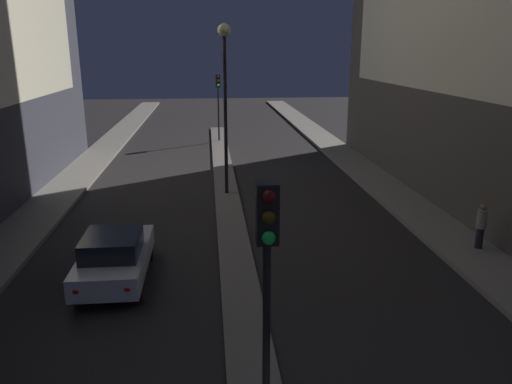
# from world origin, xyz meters

# --- Properties ---
(median_strip) EXTENTS (1.11, 38.07, 0.13)m
(median_strip) POSITION_xyz_m (0.00, 20.03, 0.07)
(median_strip) COLOR #66605B
(median_strip) RESTS_ON ground
(traffic_light_near) EXTENTS (0.32, 0.42, 4.72)m
(traffic_light_near) POSITION_xyz_m (0.00, 3.17, 3.59)
(traffic_light_near) COLOR black
(traffic_light_near) RESTS_ON median_strip
(traffic_light_mid) EXTENTS (0.32, 0.42, 4.72)m
(traffic_light_mid) POSITION_xyz_m (0.00, 32.85, 3.59)
(traffic_light_mid) COLOR black
(traffic_light_mid) RESTS_ON median_strip
(street_lamp) EXTENTS (0.57, 0.57, 7.55)m
(street_lamp) POSITION_xyz_m (0.00, 19.01, 5.56)
(street_lamp) COLOR black
(street_lamp) RESTS_ON median_strip
(car_left_lane) EXTENTS (1.85, 4.14, 1.53)m
(car_left_lane) POSITION_xyz_m (-3.63, 10.42, 0.77)
(car_left_lane) COLOR silver
(car_left_lane) RESTS_ON ground
(pedestrian_on_right_sidewalk) EXTENTS (0.32, 0.32, 1.55)m
(pedestrian_on_right_sidewalk) POSITION_xyz_m (8.16, 11.36, 1.00)
(pedestrian_on_right_sidewalk) COLOR black
(pedestrian_on_right_sidewalk) RESTS_ON sidewalk_right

